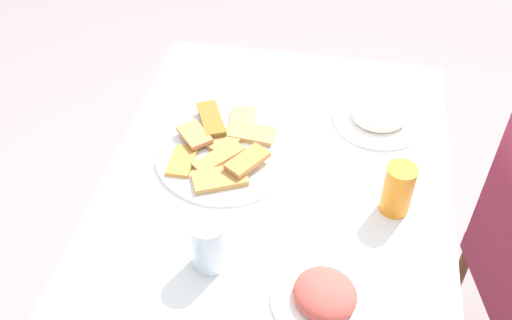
% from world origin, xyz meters
% --- Properties ---
extents(dining_table, '(1.05, 0.80, 0.75)m').
position_xyz_m(dining_table, '(0.00, 0.00, 0.66)').
color(dining_table, white).
rests_on(dining_table, ground_plane).
extents(pide_platter, '(0.34, 0.34, 0.04)m').
position_xyz_m(pide_platter, '(-0.06, -0.14, 0.77)').
color(pide_platter, white).
rests_on(pide_platter, dining_table).
extents(salad_plate_greens, '(0.21, 0.21, 0.05)m').
position_xyz_m(salad_plate_greens, '(0.31, 0.14, 0.77)').
color(salad_plate_greens, white).
rests_on(salad_plate_greens, dining_table).
extents(salad_plate_rice, '(0.23, 0.23, 0.05)m').
position_xyz_m(salad_plate_rice, '(-0.25, 0.22, 0.77)').
color(salad_plate_rice, white).
rests_on(salad_plate_rice, dining_table).
extents(soda_can, '(0.09, 0.09, 0.12)m').
position_xyz_m(soda_can, '(0.05, 0.27, 0.82)').
color(soda_can, orange).
rests_on(soda_can, dining_table).
extents(drinking_glass, '(0.07, 0.07, 0.12)m').
position_xyz_m(drinking_glass, '(0.26, -0.10, 0.81)').
color(drinking_glass, silver).
rests_on(drinking_glass, dining_table).
extents(paper_napkin, '(0.18, 0.18, 0.00)m').
position_xyz_m(paper_napkin, '(0.43, -0.26, 0.76)').
color(paper_napkin, white).
rests_on(paper_napkin, dining_table).
extents(fork, '(0.19, 0.03, 0.00)m').
position_xyz_m(fork, '(0.43, -0.28, 0.76)').
color(fork, silver).
rests_on(fork, paper_napkin).
extents(spoon, '(0.16, 0.02, 0.00)m').
position_xyz_m(spoon, '(0.43, -0.25, 0.76)').
color(spoon, silver).
rests_on(spoon, paper_napkin).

